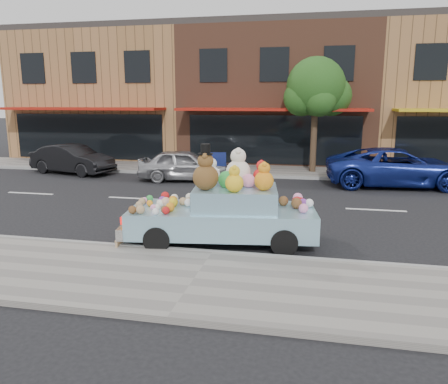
% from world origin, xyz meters
% --- Properties ---
extents(ground, '(120.00, 120.00, 0.00)m').
position_xyz_m(ground, '(0.00, 0.00, 0.00)').
color(ground, black).
rests_on(ground, ground).
extents(near_sidewalk, '(60.00, 3.00, 0.12)m').
position_xyz_m(near_sidewalk, '(0.00, -6.50, 0.06)').
color(near_sidewalk, gray).
rests_on(near_sidewalk, ground).
extents(far_sidewalk, '(60.00, 3.00, 0.12)m').
position_xyz_m(far_sidewalk, '(0.00, 6.50, 0.06)').
color(far_sidewalk, gray).
rests_on(far_sidewalk, ground).
extents(near_kerb, '(60.00, 0.12, 0.13)m').
position_xyz_m(near_kerb, '(0.00, -5.00, 0.07)').
color(near_kerb, gray).
rests_on(near_kerb, ground).
extents(far_kerb, '(60.00, 0.12, 0.13)m').
position_xyz_m(far_kerb, '(0.00, 5.00, 0.07)').
color(far_kerb, gray).
rests_on(far_kerb, ground).
extents(storefront_left, '(10.00, 9.80, 7.30)m').
position_xyz_m(storefront_left, '(-10.00, 11.97, 3.64)').
color(storefront_left, '#95673E').
rests_on(storefront_left, ground).
extents(storefront_mid, '(10.00, 9.80, 7.30)m').
position_xyz_m(storefront_mid, '(0.00, 11.97, 3.64)').
color(storefront_mid, brown).
rests_on(storefront_mid, ground).
extents(street_tree, '(3.00, 2.70, 5.22)m').
position_xyz_m(street_tree, '(2.03, 6.55, 3.69)').
color(street_tree, '#38281C').
rests_on(street_tree, ground).
extents(car_silver, '(4.07, 2.14, 1.32)m').
position_xyz_m(car_silver, '(-3.23, 3.66, 0.66)').
color(car_silver, '#A4A5A9').
rests_on(car_silver, ground).
extents(car_blue, '(5.58, 2.90, 1.50)m').
position_xyz_m(car_blue, '(5.26, 4.18, 0.75)').
color(car_blue, navy).
rests_on(car_blue, ground).
extents(car_dark, '(4.28, 2.37, 1.34)m').
position_xyz_m(car_dark, '(-8.85, 4.35, 0.67)').
color(car_dark, black).
rests_on(car_dark, ground).
extents(art_car, '(4.68, 2.33, 2.39)m').
position_xyz_m(art_car, '(0.05, -4.04, 0.81)').
color(art_car, black).
rests_on(art_car, ground).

